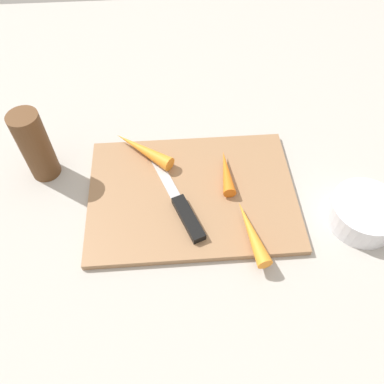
{
  "coord_description": "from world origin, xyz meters",
  "views": [
    {
      "loc": [
        -0.03,
        -0.4,
        0.56
      ],
      "look_at": [
        0.0,
        0.0,
        0.01
      ],
      "focal_mm": 36.35,
      "sensor_mm": 36.0,
      "label": 1
    }
  ],
  "objects_px": {
    "cutting_board": "(192,194)",
    "knife": "(185,212)",
    "carrot_medium": "(251,232)",
    "pepper_grinder": "(35,146)",
    "small_bowl": "(364,213)",
    "carrot_longest": "(143,149)",
    "carrot_shortest": "(226,172)"
  },
  "relations": [
    {
      "from": "carrot_medium",
      "to": "pepper_grinder",
      "type": "xyz_separation_m",
      "value": [
        -0.35,
        0.17,
        0.04
      ]
    },
    {
      "from": "cutting_board",
      "to": "small_bowl",
      "type": "xyz_separation_m",
      "value": [
        0.28,
        -0.07,
        0.02
      ]
    },
    {
      "from": "carrot_shortest",
      "to": "carrot_medium",
      "type": "distance_m",
      "value": 0.13
    },
    {
      "from": "knife",
      "to": "carrot_longest",
      "type": "relative_size",
      "value": 1.51
    },
    {
      "from": "carrot_longest",
      "to": "small_bowl",
      "type": "xyz_separation_m",
      "value": [
        0.36,
        -0.17,
        -0.0
      ]
    },
    {
      "from": "cutting_board",
      "to": "carrot_shortest",
      "type": "bearing_deg",
      "value": 26.41
    },
    {
      "from": "carrot_medium",
      "to": "small_bowl",
      "type": "xyz_separation_m",
      "value": [
        0.19,
        0.02,
        -0.0
      ]
    },
    {
      "from": "cutting_board",
      "to": "knife",
      "type": "height_order",
      "value": "knife"
    },
    {
      "from": "knife",
      "to": "small_bowl",
      "type": "xyz_separation_m",
      "value": [
        0.29,
        -0.03,
        0.0
      ]
    },
    {
      "from": "cutting_board",
      "to": "carrot_shortest",
      "type": "xyz_separation_m",
      "value": [
        0.06,
        0.03,
        0.02
      ]
    },
    {
      "from": "small_bowl",
      "to": "pepper_grinder",
      "type": "height_order",
      "value": "pepper_grinder"
    },
    {
      "from": "carrot_shortest",
      "to": "pepper_grinder",
      "type": "relative_size",
      "value": 0.7
    },
    {
      "from": "cutting_board",
      "to": "carrot_longest",
      "type": "relative_size",
      "value": 2.8
    },
    {
      "from": "carrot_longest",
      "to": "small_bowl",
      "type": "relative_size",
      "value": 1.12
    },
    {
      "from": "cutting_board",
      "to": "carrot_medium",
      "type": "relative_size",
      "value": 3.03
    },
    {
      "from": "cutting_board",
      "to": "carrot_longest",
      "type": "xyz_separation_m",
      "value": [
        -0.09,
        0.1,
        0.02
      ]
    },
    {
      "from": "cutting_board",
      "to": "carrot_medium",
      "type": "distance_m",
      "value": 0.13
    },
    {
      "from": "cutting_board",
      "to": "small_bowl",
      "type": "bearing_deg",
      "value": -14.29
    },
    {
      "from": "cutting_board",
      "to": "carrot_longest",
      "type": "bearing_deg",
      "value": 131.76
    },
    {
      "from": "cutting_board",
      "to": "knife",
      "type": "relative_size",
      "value": 1.85
    },
    {
      "from": "carrot_longest",
      "to": "carrot_shortest",
      "type": "bearing_deg",
      "value": -163.26
    },
    {
      "from": "carrot_medium",
      "to": "pepper_grinder",
      "type": "height_order",
      "value": "pepper_grinder"
    },
    {
      "from": "pepper_grinder",
      "to": "small_bowl",
      "type": "bearing_deg",
      "value": -15.14
    },
    {
      "from": "small_bowl",
      "to": "pepper_grinder",
      "type": "relative_size",
      "value": 0.83
    },
    {
      "from": "carrot_shortest",
      "to": "pepper_grinder",
      "type": "distance_m",
      "value": 0.33
    },
    {
      "from": "small_bowl",
      "to": "knife",
      "type": "bearing_deg",
      "value": 175.07
    },
    {
      "from": "pepper_grinder",
      "to": "carrot_shortest",
      "type": "bearing_deg",
      "value": -7.7
    },
    {
      "from": "carrot_longest",
      "to": "carrot_medium",
      "type": "xyz_separation_m",
      "value": [
        0.17,
        -0.19,
        -0.0
      ]
    },
    {
      "from": "cutting_board",
      "to": "carrot_longest",
      "type": "distance_m",
      "value": 0.13
    },
    {
      "from": "knife",
      "to": "pepper_grinder",
      "type": "distance_m",
      "value": 0.28
    },
    {
      "from": "carrot_medium",
      "to": "carrot_longest",
      "type": "bearing_deg",
      "value": 30.93
    },
    {
      "from": "carrot_medium",
      "to": "small_bowl",
      "type": "relative_size",
      "value": 1.04
    }
  ]
}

